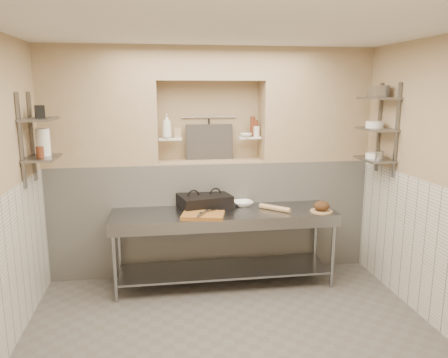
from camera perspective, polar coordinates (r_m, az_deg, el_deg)
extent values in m
cube|color=#55504B|center=(4.39, 1.24, -20.70)|extent=(4.00, 3.90, 0.10)
cube|color=silver|center=(3.75, 1.45, 20.09)|extent=(4.00, 3.90, 0.10)
cube|color=tan|center=(4.62, 27.23, -0.87)|extent=(0.10, 3.90, 2.80)
cube|color=tan|center=(5.76, -2.07, 2.66)|extent=(4.00, 0.10, 2.80)
cube|color=tan|center=(1.99, 11.60, -15.48)|extent=(4.00, 0.10, 2.80)
cube|color=silver|center=(5.67, -1.73, -4.74)|extent=(4.00, 0.40, 1.40)
cube|color=tan|center=(5.51, -1.77, 2.36)|extent=(1.30, 0.40, 0.02)
cube|color=tan|center=(5.45, -15.96, 9.11)|extent=(1.35, 0.40, 1.40)
cube|color=tan|center=(5.75, 11.59, 9.43)|extent=(1.35, 0.40, 1.40)
cube|color=tan|center=(5.45, -1.85, 14.80)|extent=(1.30, 0.40, 0.40)
cube|color=silver|center=(4.21, -27.14, -12.02)|extent=(0.02, 3.90, 1.40)
cube|color=silver|center=(4.78, 25.86, -9.13)|extent=(0.02, 3.90, 1.40)
cube|color=white|center=(5.44, -7.05, 5.23)|extent=(0.28, 0.16, 0.02)
cube|color=white|center=(5.56, 3.36, 5.43)|extent=(0.28, 0.16, 0.02)
cylinder|color=gray|center=(5.62, -2.01, 8.07)|extent=(0.70, 0.02, 0.02)
cylinder|color=black|center=(5.62, -1.98, 6.33)|extent=(0.02, 0.02, 0.30)
cube|color=#383330|center=(5.58, -1.91, 4.85)|extent=(0.60, 0.08, 0.45)
cube|color=slate|center=(5.11, -23.75, 5.06)|extent=(0.03, 0.03, 0.95)
cube|color=slate|center=(4.73, -24.99, 4.50)|extent=(0.03, 0.03, 0.95)
cube|color=slate|center=(4.91, -22.63, 2.55)|extent=(0.30, 0.50, 0.02)
cube|color=slate|center=(4.87, -23.00, 7.21)|extent=(0.30, 0.50, 0.03)
cube|color=slate|center=(5.58, 19.58, 6.36)|extent=(0.03, 0.03, 1.05)
cube|color=slate|center=(5.23, 21.63, 5.90)|extent=(0.03, 0.03, 1.05)
cube|color=slate|center=(5.38, 19.05, 2.46)|extent=(0.30, 0.50, 0.02)
cube|color=slate|center=(5.34, 19.29, 6.17)|extent=(0.30, 0.50, 0.02)
cube|color=slate|center=(5.32, 19.55, 9.92)|extent=(0.30, 0.50, 0.03)
cube|color=gray|center=(5.11, 0.00, -4.48)|extent=(2.60, 0.70, 0.04)
cube|color=gray|center=(5.35, 0.00, -11.71)|extent=(2.45, 0.60, 0.03)
cube|color=gray|center=(4.82, 0.59, -6.24)|extent=(2.60, 0.02, 0.12)
cylinder|color=gray|center=(4.96, -14.06, -10.86)|extent=(0.04, 0.04, 0.86)
cylinder|color=gray|center=(5.50, -13.50, -8.57)|extent=(0.04, 0.04, 0.86)
cylinder|color=gray|center=(5.31, 14.02, -9.33)|extent=(0.04, 0.04, 0.86)
cylinder|color=gray|center=(5.82, 11.84, -7.36)|extent=(0.04, 0.04, 0.86)
cube|color=black|center=(5.25, -2.55, -3.21)|extent=(0.67, 0.56, 0.11)
cube|color=black|center=(5.23, -2.56, -2.35)|extent=(0.67, 0.56, 0.05)
cube|color=#925824|center=(4.88, -2.76, -4.76)|extent=(0.52, 0.42, 0.04)
cube|color=gray|center=(4.94, -2.11, -4.24)|extent=(0.22, 0.14, 0.01)
cylinder|color=gray|center=(4.84, -2.78, -4.47)|extent=(0.15, 0.25, 0.02)
imported|color=white|center=(5.35, 2.47, -3.21)|extent=(0.26, 0.26, 0.06)
cylinder|color=tan|center=(5.18, 6.65, -3.78)|extent=(0.33, 0.31, 0.06)
cylinder|color=tan|center=(5.22, 12.59, -4.11)|extent=(0.26, 0.26, 0.01)
ellipsoid|color=#4C2D19|center=(5.20, 12.62, -3.44)|extent=(0.18, 0.18, 0.11)
imported|color=white|center=(5.38, -7.48, 6.88)|extent=(0.14, 0.14, 0.30)
cube|color=tan|center=(5.43, -6.08, 6.03)|extent=(0.08, 0.08, 0.12)
imported|color=white|center=(5.50, 2.89, 5.74)|extent=(0.15, 0.15, 0.05)
cylinder|color=#5D2A17|center=(5.56, 4.15, 6.63)|extent=(0.06, 0.06, 0.21)
cylinder|color=#5D2A17|center=(5.56, 3.77, 6.87)|extent=(0.06, 0.06, 0.25)
cylinder|color=white|center=(5.55, 4.27, 6.23)|extent=(0.08, 0.08, 0.13)
cylinder|color=white|center=(4.96, -22.56, 4.46)|extent=(0.14, 0.14, 0.28)
cylinder|color=#5D2A17|center=(4.83, -22.90, 3.24)|extent=(0.08, 0.08, 0.12)
cube|color=black|center=(4.91, -22.93, 8.13)|extent=(0.12, 0.12, 0.13)
cylinder|color=white|center=(5.37, 19.07, 2.92)|extent=(0.21, 0.21, 0.06)
cylinder|color=gray|center=(5.27, 19.64, 2.92)|extent=(0.10, 0.10, 0.10)
cylinder|color=white|center=(5.38, 19.06, 6.75)|extent=(0.20, 0.20, 0.07)
cube|color=gray|center=(5.34, 19.48, 10.76)|extent=(0.18, 0.21, 0.13)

